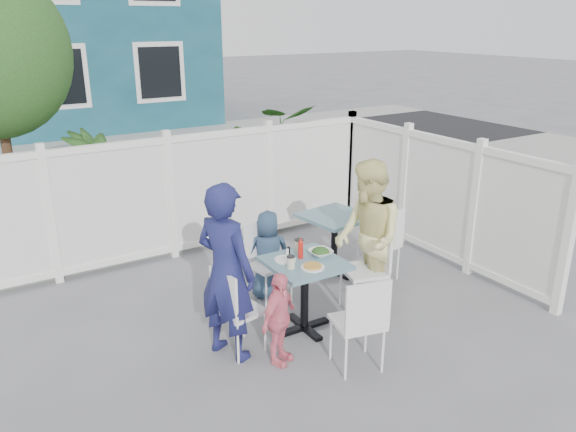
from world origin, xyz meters
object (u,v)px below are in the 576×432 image
woman (368,239)px  boy (268,255)px  chair_left (233,305)px  chair_right (371,262)px  spare_table (335,228)px  main_table (305,277)px  toddler (279,319)px  chair_back (265,255)px  man (226,272)px  chair_near (362,318)px

woman → boy: woman is taller
chair_left → chair_right: 1.61m
spare_table → boy: size_ratio=0.79×
main_table → chair_right: chair_right is taller
chair_right → toddler: size_ratio=1.08×
chair_left → boy: boy is taller
spare_table → chair_back: size_ratio=0.90×
spare_table → man: man is taller
chair_right → chair_near: bearing=151.4°
chair_left → boy: size_ratio=0.85×
spare_table → toddler: toddler is taller
chair_near → chair_left: bearing=147.4°
chair_near → toddler: size_ratio=1.03×
boy → toddler: bearing=89.0°
chair_back → toddler: size_ratio=1.01×
main_table → man: size_ratio=0.45×
man → chair_right: bearing=-115.1°
chair_back → chair_right: bearing=127.4°
main_table → chair_right: 0.82m
chair_left → chair_back: chair_back is taller
chair_back → toddler: chair_back is taller
main_table → spare_table: spare_table is taller
toddler → man: bearing=101.8°
chair_right → man: (-1.66, 0.04, 0.28)m
chair_near → boy: bearing=102.5°
chair_back → woman: bearing=126.4°
main_table → boy: boy is taller
spare_table → toddler: (-1.57, -1.30, -0.14)m
chair_right → woman: bearing=81.5°
chair_near → toddler: chair_near is taller
chair_near → man: bearing=148.5°
main_table → man: bearing=179.4°
main_table → boy: bearing=86.4°
woman → boy: 1.13m
man → boy: size_ratio=1.65×
boy → toddler: size_ratio=1.14×
boy → spare_table: bearing=-148.1°
man → toddler: 0.63m
chair_left → man: bearing=-118.6°
chair_right → chair_back: (-0.82, 0.82, -0.04)m
chair_near → toddler: 0.73m
woman → chair_back: bearing=-114.4°
woman → chair_right: bearing=87.6°
spare_table → boy: (-1.00, -0.13, -0.08)m
chair_left → boy: (0.84, 0.82, 0.00)m
main_table → toddler: bearing=-144.8°
chair_left → woman: 1.59m
main_table → spare_table: (1.05, 0.94, 0.00)m
chair_left → main_table: bearing=80.6°
toddler → chair_near: bearing=-71.4°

